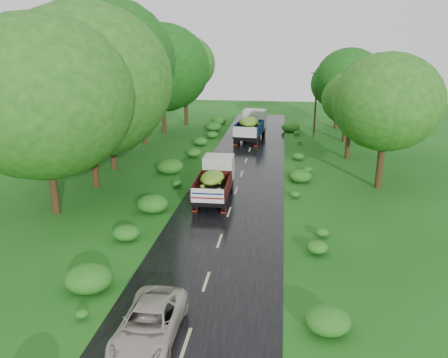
% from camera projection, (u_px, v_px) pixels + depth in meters
% --- Properties ---
extents(ground, '(120.00, 120.00, 0.00)m').
position_uv_depth(ground, '(206.00, 282.00, 18.54)').
color(ground, '#10490F').
rests_on(ground, ground).
extents(road, '(6.50, 80.00, 0.02)m').
position_uv_depth(road, '(222.00, 233.00, 23.26)').
color(road, black).
rests_on(road, ground).
extents(road_lines, '(0.12, 69.60, 0.00)m').
position_uv_depth(road_lines, '(225.00, 225.00, 24.20)').
color(road_lines, '#BFB78C').
rests_on(road_lines, road).
extents(truck_near, '(2.10, 5.74, 2.40)m').
position_uv_depth(truck_near, '(215.00, 178.00, 28.01)').
color(truck_near, black).
rests_on(truck_near, ground).
extents(truck_far, '(3.06, 6.95, 2.83)m').
position_uv_depth(truck_far, '(251.00, 124.00, 44.98)').
color(truck_far, black).
rests_on(truck_far, ground).
extents(car, '(1.96, 4.23, 1.18)m').
position_uv_depth(car, '(149.00, 323.00, 14.81)').
color(car, '#B4AAA0').
rests_on(car, road).
extents(utility_pole, '(1.27, 0.29, 7.26)m').
position_uv_depth(utility_pole, '(316.00, 103.00, 44.90)').
color(utility_pole, '#382616').
rests_on(utility_pole, ground).
extents(trees_left, '(7.59, 33.68, 10.36)m').
position_uv_depth(trees_left, '(123.00, 74.00, 36.22)').
color(trees_left, black).
rests_on(trees_left, ground).
extents(trees_right, '(4.55, 25.86, 7.92)m').
position_uv_depth(trees_right, '(355.00, 90.00, 39.25)').
color(trees_right, black).
rests_on(trees_right, ground).
extents(shrubs, '(11.90, 44.00, 0.70)m').
position_uv_depth(shrubs, '(239.00, 177.00, 31.67)').
color(shrubs, '#165915').
rests_on(shrubs, ground).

